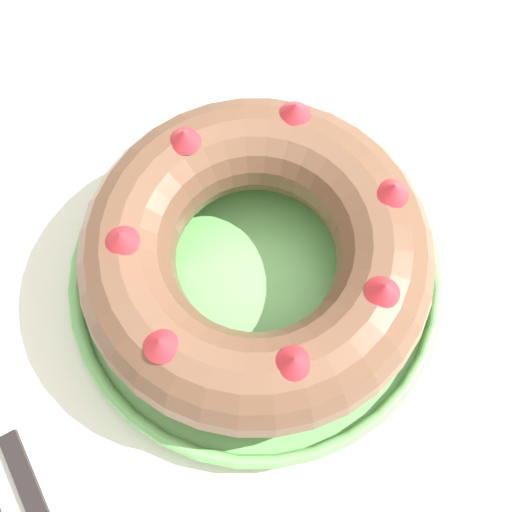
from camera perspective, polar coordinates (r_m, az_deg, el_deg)
ground_plane at (r=1.41m, az=0.32°, el=-14.24°), size 8.00×8.00×0.00m
dining_table at (r=0.75m, az=0.60°, el=-7.20°), size 1.35×1.07×0.76m
serving_dish at (r=0.66m, az=0.00°, el=-1.80°), size 0.34×0.34×0.03m
bundt_cake at (r=0.61m, az=0.00°, el=0.02°), size 0.30×0.30×0.10m
cake_knife at (r=0.67m, az=-19.17°, el=-13.58°), size 0.02×0.18×0.01m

